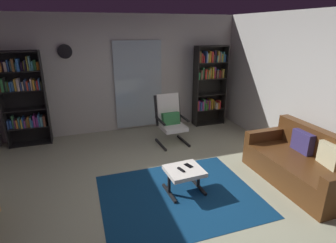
# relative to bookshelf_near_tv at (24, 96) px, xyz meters

# --- Properties ---
(ground_plane) EXTENTS (7.02, 7.02, 0.00)m
(ground_plane) POSITION_rel_bookshelf_near_tv_xyz_m (2.07, -2.66, -1.03)
(ground_plane) COLOR #A7AA8B
(wall_back) EXTENTS (5.60, 0.06, 2.60)m
(wall_back) POSITION_rel_bookshelf_near_tv_xyz_m (2.07, 0.24, 0.27)
(wall_back) COLOR beige
(wall_back) RESTS_ON ground
(wall_right) EXTENTS (0.06, 6.00, 2.60)m
(wall_right) POSITION_rel_bookshelf_near_tv_xyz_m (4.77, -2.66, 0.27)
(wall_right) COLOR beige
(wall_right) RESTS_ON ground
(glass_door_panel) EXTENTS (1.10, 0.01, 2.00)m
(glass_door_panel) POSITION_rel_bookshelf_near_tv_xyz_m (2.37, 0.18, 0.02)
(glass_door_panel) COLOR silver
(area_rug) EXTENTS (2.22, 1.81, 0.01)m
(area_rug) POSITION_rel_bookshelf_near_tv_xyz_m (2.27, -2.73, -1.03)
(area_rug) COLOR navy
(area_rug) RESTS_ON ground
(bookshelf_near_tv) EXTENTS (0.81, 0.30, 1.90)m
(bookshelf_near_tv) POSITION_rel_bookshelf_near_tv_xyz_m (0.00, 0.00, 0.00)
(bookshelf_near_tv) COLOR black
(bookshelf_near_tv) RESTS_ON ground
(bookshelf_near_sofa) EXTENTS (0.77, 0.30, 1.91)m
(bookshelf_near_sofa) POSITION_rel_bookshelf_near_tv_xyz_m (4.06, -0.04, 0.01)
(bookshelf_near_sofa) COLOR black
(bookshelf_near_sofa) RESTS_ON ground
(leather_sofa) EXTENTS (0.88, 1.72, 0.82)m
(leather_sofa) POSITION_rel_bookshelf_near_tv_xyz_m (4.24, -2.99, -0.73)
(leather_sofa) COLOR #532F15
(leather_sofa) RESTS_ON ground
(lounge_armchair) EXTENTS (0.60, 0.68, 1.02)m
(lounge_armchair) POSITION_rel_bookshelf_near_tv_xyz_m (2.79, -0.86, -0.50)
(lounge_armchair) COLOR black
(lounge_armchair) RESTS_ON ground
(ottoman) EXTENTS (0.55, 0.51, 0.37)m
(ottoman) POSITION_rel_bookshelf_near_tv_xyz_m (2.38, -2.64, -0.73)
(ottoman) COLOR white
(ottoman) RESTS_ON ground
(tv_remote) EXTENTS (0.08, 0.15, 0.02)m
(tv_remote) POSITION_rel_bookshelf_near_tv_xyz_m (2.32, -2.66, -0.65)
(tv_remote) COLOR black
(tv_remote) RESTS_ON ottoman
(cell_phone) EXTENTS (0.11, 0.15, 0.01)m
(cell_phone) POSITION_rel_bookshelf_near_tv_xyz_m (2.48, -2.58, -0.66)
(cell_phone) COLOR black
(cell_phone) RESTS_ON ottoman
(wall_clock) EXTENTS (0.29, 0.03, 0.29)m
(wall_clock) POSITION_rel_bookshelf_near_tv_xyz_m (0.86, 0.17, 0.82)
(wall_clock) COLOR silver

